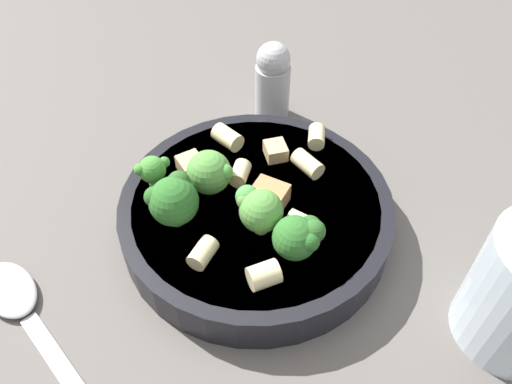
% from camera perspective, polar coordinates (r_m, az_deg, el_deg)
% --- Properties ---
extents(ground_plane, '(2.00, 2.00, 0.00)m').
position_cam_1_polar(ground_plane, '(0.43, -0.00, -4.02)').
color(ground_plane, '#5B5651').
extents(pasta_bowl, '(0.22, 0.22, 0.03)m').
position_cam_1_polar(pasta_bowl, '(0.42, -0.00, -2.28)').
color(pasta_bowl, black).
rests_on(pasta_bowl, ground_plane).
extents(broccoli_floret_0, '(0.04, 0.03, 0.04)m').
position_cam_1_polar(broccoli_floret_0, '(0.37, 0.31, -1.93)').
color(broccoli_floret_0, '#9EC175').
rests_on(broccoli_floret_0, pasta_bowl).
extents(broccoli_floret_1, '(0.04, 0.04, 0.04)m').
position_cam_1_polar(broccoli_floret_1, '(0.38, -9.46, -0.89)').
color(broccoli_floret_1, '#93B766').
rests_on(broccoli_floret_1, pasta_bowl).
extents(broccoli_floret_2, '(0.04, 0.04, 0.04)m').
position_cam_1_polar(broccoli_floret_2, '(0.40, -5.44, 1.93)').
color(broccoli_floret_2, '#9EC175').
rests_on(broccoli_floret_2, pasta_bowl).
extents(broccoli_floret_3, '(0.02, 0.02, 0.03)m').
position_cam_1_polar(broccoli_floret_3, '(0.41, -11.80, 2.46)').
color(broccoli_floret_3, '#93B766').
rests_on(broccoli_floret_3, pasta_bowl).
extents(broccoli_floret_4, '(0.04, 0.04, 0.04)m').
position_cam_1_polar(broccoli_floret_4, '(0.36, 4.96, -5.10)').
color(broccoli_floret_4, '#9EC175').
rests_on(broccoli_floret_4, pasta_bowl).
extents(rigatoni_0, '(0.02, 0.02, 0.01)m').
position_cam_1_polar(rigatoni_0, '(0.42, -1.84, 2.17)').
color(rigatoni_0, beige).
rests_on(rigatoni_0, pasta_bowl).
extents(rigatoni_1, '(0.02, 0.02, 0.01)m').
position_cam_1_polar(rigatoni_1, '(0.37, -6.08, -6.94)').
color(rigatoni_1, beige).
rests_on(rigatoni_1, pasta_bowl).
extents(rigatoni_2, '(0.03, 0.03, 0.02)m').
position_cam_1_polar(rigatoni_2, '(0.45, -3.28, 6.25)').
color(rigatoni_2, beige).
rests_on(rigatoni_2, pasta_bowl).
extents(rigatoni_3, '(0.03, 0.03, 0.02)m').
position_cam_1_polar(rigatoni_3, '(0.35, 0.90, -9.47)').
color(rigatoni_3, beige).
rests_on(rigatoni_3, pasta_bowl).
extents(rigatoni_4, '(0.02, 0.02, 0.01)m').
position_cam_1_polar(rigatoni_4, '(0.45, 6.93, 6.30)').
color(rigatoni_4, beige).
rests_on(rigatoni_4, pasta_bowl).
extents(rigatoni_5, '(0.02, 0.02, 0.01)m').
position_cam_1_polar(rigatoni_5, '(0.38, 5.16, -3.45)').
color(rigatoni_5, beige).
rests_on(rigatoni_5, pasta_bowl).
extents(rigatoni_6, '(0.03, 0.03, 0.02)m').
position_cam_1_polar(rigatoni_6, '(0.43, 5.90, 3.23)').
color(rigatoni_6, beige).
rests_on(rigatoni_6, pasta_bowl).
extents(chicken_chunk_0, '(0.03, 0.03, 0.01)m').
position_cam_1_polar(chicken_chunk_0, '(0.43, -7.44, 3.05)').
color(chicken_chunk_0, tan).
rests_on(chicken_chunk_0, pasta_bowl).
extents(chicken_chunk_1, '(0.03, 0.03, 0.02)m').
position_cam_1_polar(chicken_chunk_1, '(0.40, 1.63, -0.13)').
color(chicken_chunk_1, '#A87A4C').
rests_on(chicken_chunk_1, pasta_bowl).
extents(chicken_chunk_2, '(0.03, 0.03, 0.01)m').
position_cam_1_polar(chicken_chunk_2, '(0.44, 2.49, 4.69)').
color(chicken_chunk_2, tan).
rests_on(chicken_chunk_2, pasta_bowl).
extents(pepper_shaker, '(0.04, 0.04, 0.09)m').
position_cam_1_polar(pepper_shaker, '(0.52, 1.92, 12.54)').
color(pepper_shaker, '#B2B2B7').
rests_on(pepper_shaker, ground_plane).
extents(spoon, '(0.17, 0.11, 0.01)m').
position_cam_1_polar(spoon, '(0.42, -25.04, -12.20)').
color(spoon, silver).
rests_on(spoon, ground_plane).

